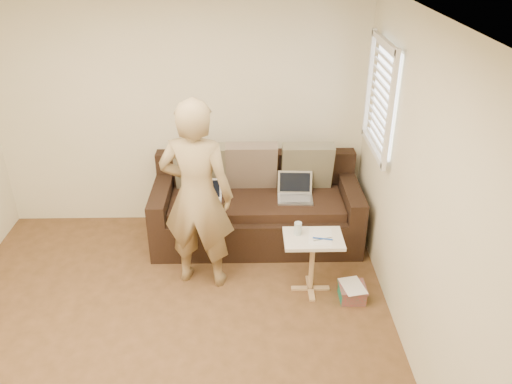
# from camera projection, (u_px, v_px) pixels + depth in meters

# --- Properties ---
(floor) EXTENTS (4.50, 4.50, 0.00)m
(floor) POSITION_uv_depth(u_px,v_px,m) (161.00, 359.00, 4.19)
(floor) COLOR #4C361C
(floor) RESTS_ON ground
(ceiling) EXTENTS (4.50, 4.50, 0.00)m
(ceiling) POSITION_uv_depth(u_px,v_px,m) (122.00, 28.00, 2.97)
(ceiling) COLOR white
(ceiling) RESTS_ON wall_back
(wall_back) EXTENTS (4.00, 0.00, 4.00)m
(wall_back) POSITION_uv_depth(u_px,v_px,m) (180.00, 113.00, 5.56)
(wall_back) COLOR beige
(wall_back) RESTS_ON ground
(wall_right) EXTENTS (0.00, 4.50, 4.50)m
(wall_right) POSITION_uv_depth(u_px,v_px,m) (431.00, 219.00, 3.61)
(wall_right) COLOR beige
(wall_right) RESTS_ON ground
(window_blinds) EXTENTS (0.12, 0.88, 1.08)m
(window_blinds) POSITION_uv_depth(u_px,v_px,m) (381.00, 97.00, 4.75)
(window_blinds) COLOR white
(window_blinds) RESTS_ON wall_right
(sofa) EXTENTS (2.20, 0.95, 0.85)m
(sofa) POSITION_uv_depth(u_px,v_px,m) (256.00, 205.00, 5.57)
(sofa) COLOR black
(sofa) RESTS_ON ground
(pillow_left) EXTENTS (0.55, 0.29, 0.57)m
(pillow_left) POSITION_uv_depth(u_px,v_px,m) (200.00, 167.00, 5.57)
(pillow_left) COLOR #675F4C
(pillow_left) RESTS_ON sofa
(pillow_mid) EXTENTS (0.55, 0.27, 0.57)m
(pillow_mid) POSITION_uv_depth(u_px,v_px,m) (251.00, 166.00, 5.58)
(pillow_mid) COLOR #756053
(pillow_mid) RESTS_ON sofa
(pillow_right) EXTENTS (0.55, 0.28, 0.57)m
(pillow_right) POSITION_uv_depth(u_px,v_px,m) (307.00, 166.00, 5.58)
(pillow_right) COLOR #675F4C
(pillow_right) RESTS_ON sofa
(laptop_silver) EXTENTS (0.38, 0.28, 0.25)m
(laptop_silver) POSITION_uv_depth(u_px,v_px,m) (295.00, 200.00, 5.47)
(laptop_silver) COLOR #B7BABC
(laptop_silver) RESTS_ON sofa
(laptop_white) EXTENTS (0.33, 0.24, 0.24)m
(laptop_white) POSITION_uv_depth(u_px,v_px,m) (206.00, 205.00, 5.38)
(laptop_white) COLOR white
(laptop_white) RESTS_ON sofa
(person) EXTENTS (0.75, 0.58, 1.86)m
(person) POSITION_uv_depth(u_px,v_px,m) (197.00, 196.00, 4.68)
(person) COLOR olive
(person) RESTS_ON ground
(side_table) EXTENTS (0.54, 0.38, 0.59)m
(side_table) POSITION_uv_depth(u_px,v_px,m) (312.00, 264.00, 4.83)
(side_table) COLOR silver
(side_table) RESTS_ON ground
(drinking_glass) EXTENTS (0.07, 0.07, 0.12)m
(drinking_glass) POSITION_uv_depth(u_px,v_px,m) (298.00, 228.00, 4.71)
(drinking_glass) COLOR silver
(drinking_glass) RESTS_ON side_table
(scissors) EXTENTS (0.19, 0.12, 0.02)m
(scissors) POSITION_uv_depth(u_px,v_px,m) (323.00, 239.00, 4.66)
(scissors) COLOR silver
(scissors) RESTS_ON side_table
(paper_on_table) EXTENTS (0.25, 0.33, 0.00)m
(paper_on_table) POSITION_uv_depth(u_px,v_px,m) (320.00, 236.00, 4.71)
(paper_on_table) COLOR white
(paper_on_table) RESTS_ON side_table
(striped_box) EXTENTS (0.25, 0.25, 0.16)m
(striped_box) POSITION_uv_depth(u_px,v_px,m) (352.00, 292.00, 4.81)
(striped_box) COLOR red
(striped_box) RESTS_ON ground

